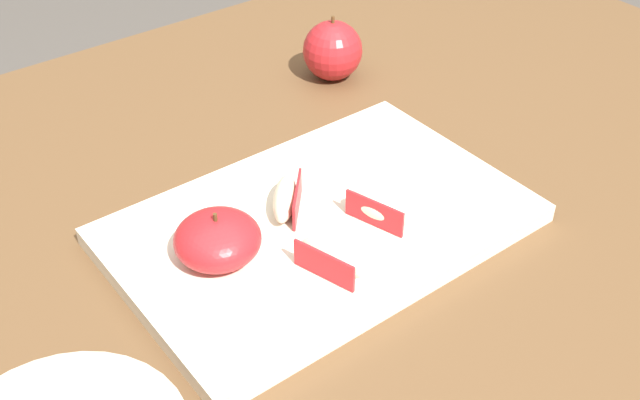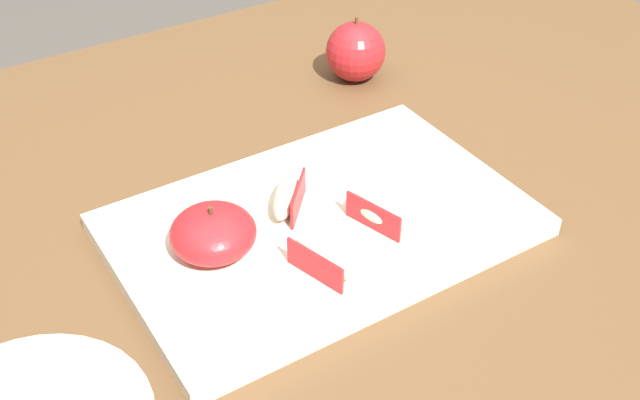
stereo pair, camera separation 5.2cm
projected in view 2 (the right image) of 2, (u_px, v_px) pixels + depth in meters
dining_table at (358, 295)px, 0.79m from camera, size 1.27×0.99×0.74m
cutting_board at (320, 225)px, 0.72m from camera, size 0.37×0.24×0.02m
apple_half_skin_up at (213, 233)px, 0.66m from camera, size 0.08×0.08×0.05m
apple_wedge_near_knife at (380, 211)px, 0.70m from camera, size 0.04×0.07×0.03m
apple_wedge_left at (323, 259)px, 0.65m from camera, size 0.04×0.07×0.03m
apple_wedge_back at (287, 197)px, 0.72m from camera, size 0.06×0.06×0.03m
whole_apple_crimson at (356, 52)px, 0.94m from camera, size 0.07×0.07×0.08m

